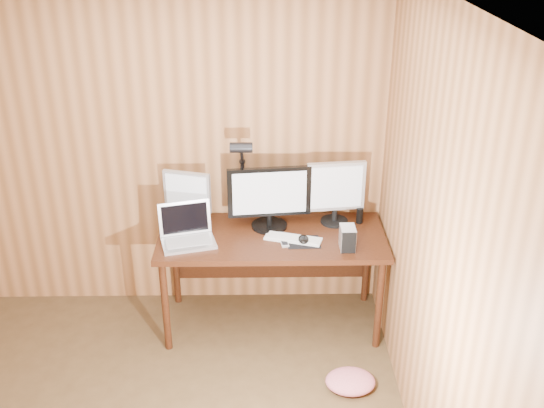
{
  "coord_description": "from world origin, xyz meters",
  "views": [
    {
      "loc": [
        0.87,
        -2.3,
        2.91
      ],
      "look_at": [
        0.93,
        1.58,
        1.02
      ],
      "focal_mm": 42.0,
      "sensor_mm": 36.0,
      "label": 1
    }
  ],
  "objects_px": {
    "monitor_center": "(269,197)",
    "keyboard": "(293,239)",
    "monitor_right": "(336,191)",
    "mouse": "(303,239)",
    "desk": "(272,245)",
    "hard_drive": "(348,238)",
    "laptop": "(187,232)",
    "speaker": "(360,216)",
    "phone": "(285,243)",
    "monitor_left": "(187,196)",
    "desk_lamp": "(242,168)"
  },
  "relations": [
    {
      "from": "desk",
      "to": "laptop",
      "type": "xyz_separation_m",
      "value": [
        -0.59,
        -0.14,
        0.19
      ]
    },
    {
      "from": "hard_drive",
      "to": "speaker",
      "type": "relative_size",
      "value": 1.37
    },
    {
      "from": "monitor_left",
      "to": "phone",
      "type": "height_order",
      "value": "monitor_left"
    },
    {
      "from": "keyboard",
      "to": "desk_lamp",
      "type": "height_order",
      "value": "desk_lamp"
    },
    {
      "from": "keyboard",
      "to": "phone",
      "type": "height_order",
      "value": "keyboard"
    },
    {
      "from": "monitor_center",
      "to": "monitor_right",
      "type": "height_order",
      "value": "monitor_right"
    },
    {
      "from": "monitor_center",
      "to": "monitor_left",
      "type": "relative_size",
      "value": 1.49
    },
    {
      "from": "laptop",
      "to": "speaker",
      "type": "distance_m",
      "value": 1.26
    },
    {
      "from": "monitor_center",
      "to": "monitor_right",
      "type": "xyz_separation_m",
      "value": [
        0.48,
        0.06,
        0.02
      ]
    },
    {
      "from": "mouse",
      "to": "hard_drive",
      "type": "distance_m",
      "value": 0.31
    },
    {
      "from": "laptop",
      "to": "mouse",
      "type": "xyz_separation_m",
      "value": [
        0.81,
        -0.04,
        -0.04
      ]
    },
    {
      "from": "monitor_left",
      "to": "hard_drive",
      "type": "distance_m",
      "value": 1.19
    },
    {
      "from": "monitor_center",
      "to": "laptop",
      "type": "bearing_deg",
      "value": -167.59
    },
    {
      "from": "hard_drive",
      "to": "phone",
      "type": "xyz_separation_m",
      "value": [
        -0.42,
        0.06,
        -0.07
      ]
    },
    {
      "from": "desk",
      "to": "monitor_center",
      "type": "bearing_deg",
      "value": 106.73
    },
    {
      "from": "keyboard",
      "to": "monitor_left",
      "type": "bearing_deg",
      "value": 176.73
    },
    {
      "from": "laptop",
      "to": "desk_lamp",
      "type": "xyz_separation_m",
      "value": [
        0.38,
        0.29,
        0.36
      ]
    },
    {
      "from": "monitor_left",
      "to": "speaker",
      "type": "relative_size",
      "value": 3.42
    },
    {
      "from": "monitor_center",
      "to": "desk_lamp",
      "type": "xyz_separation_m",
      "value": [
        -0.19,
        0.1,
        0.18
      ]
    },
    {
      "from": "monitor_left",
      "to": "hard_drive",
      "type": "xyz_separation_m",
      "value": [
        1.11,
        -0.4,
        -0.13
      ]
    },
    {
      "from": "monitor_center",
      "to": "hard_drive",
      "type": "distance_m",
      "value": 0.63
    },
    {
      "from": "monitor_left",
      "to": "monitor_right",
      "type": "relative_size",
      "value": 0.84
    },
    {
      "from": "monitor_center",
      "to": "keyboard",
      "type": "distance_m",
      "value": 0.34
    },
    {
      "from": "desk_lamp",
      "to": "hard_drive",
      "type": "bearing_deg",
      "value": -44.63
    },
    {
      "from": "monitor_left",
      "to": "keyboard",
      "type": "xyz_separation_m",
      "value": [
        0.75,
        -0.28,
        -0.2
      ]
    },
    {
      "from": "keyboard",
      "to": "monitor_right",
      "type": "bearing_deg",
      "value": 56.57
    },
    {
      "from": "laptop",
      "to": "speaker",
      "type": "height_order",
      "value": "laptop"
    },
    {
      "from": "laptop",
      "to": "phone",
      "type": "bearing_deg",
      "value": -20.41
    },
    {
      "from": "mouse",
      "to": "phone",
      "type": "distance_m",
      "value": 0.13
    },
    {
      "from": "keyboard",
      "to": "phone",
      "type": "relative_size",
      "value": 3.89
    },
    {
      "from": "speaker",
      "to": "desk_lamp",
      "type": "relative_size",
      "value": 0.17
    },
    {
      "from": "desk",
      "to": "hard_drive",
      "type": "bearing_deg",
      "value": -27.46
    },
    {
      "from": "laptop",
      "to": "mouse",
      "type": "height_order",
      "value": "laptop"
    },
    {
      "from": "desk",
      "to": "monitor_center",
      "type": "distance_m",
      "value": 0.37
    },
    {
      "from": "desk",
      "to": "desk_lamp",
      "type": "distance_m",
      "value": 0.6
    },
    {
      "from": "laptop",
      "to": "hard_drive",
      "type": "relative_size",
      "value": 2.63
    },
    {
      "from": "mouse",
      "to": "speaker",
      "type": "bearing_deg",
      "value": 37.36
    },
    {
      "from": "monitor_right",
      "to": "desk_lamp",
      "type": "height_order",
      "value": "desk_lamp"
    },
    {
      "from": "keyboard",
      "to": "speaker",
      "type": "relative_size",
      "value": 3.55
    },
    {
      "from": "monitor_center",
      "to": "speaker",
      "type": "relative_size",
      "value": 5.1
    },
    {
      "from": "desk_lamp",
      "to": "monitor_left",
      "type": "bearing_deg",
      "value": 167.01
    },
    {
      "from": "hard_drive",
      "to": "monitor_left",
      "type": "bearing_deg",
      "value": 159.48
    },
    {
      "from": "hard_drive",
      "to": "keyboard",
      "type": "bearing_deg",
      "value": 160.67
    },
    {
      "from": "monitor_center",
      "to": "keyboard",
      "type": "relative_size",
      "value": 1.44
    },
    {
      "from": "monitor_right",
      "to": "mouse",
      "type": "height_order",
      "value": "monitor_right"
    },
    {
      "from": "phone",
      "to": "desk_lamp",
      "type": "xyz_separation_m",
      "value": [
        -0.29,
        0.35,
        0.42
      ]
    },
    {
      "from": "laptop",
      "to": "desk_lamp",
      "type": "bearing_deg",
      "value": 22.2
    },
    {
      "from": "mouse",
      "to": "hard_drive",
      "type": "relative_size",
      "value": 0.72
    },
    {
      "from": "monitor_center",
      "to": "monitor_left",
      "type": "height_order",
      "value": "monitor_center"
    },
    {
      "from": "monitor_center",
      "to": "monitor_left",
      "type": "xyz_separation_m",
      "value": [
        -0.59,
        0.08,
        -0.03
      ]
    }
  ]
}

